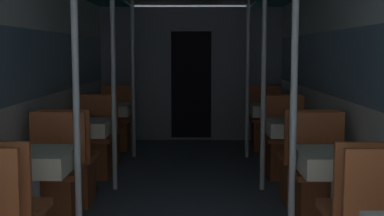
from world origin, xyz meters
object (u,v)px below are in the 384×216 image
support_pole_left_2 (114,87)px  support_pole_left_3 (133,79)px  dining_table_right_1 (339,169)px  support_pole_right_3 (247,79)px  chair_right_far_3 (266,130)px  dining_table_left_3 (109,113)px  support_pole_right_1 (294,104)px  support_pole_left_1 (76,104)px  dining_table_right_2 (295,132)px  chair_right_far_1 (320,191)px  chair_right_near_3 (278,143)px  support_pole_right_2 (263,87)px  dining_table_left_2 (82,132)px  chair_left_near_3 (102,143)px  dining_table_right_3 (272,113)px  chair_left_near_2 (70,174)px  dining_table_left_1 (31,168)px  chair_right_far_2 (286,152)px  chair_left_far_1 (53,190)px  chair_left_far_3 (115,130)px  chair_right_near_2 (306,174)px  chair_left_far_2 (93,152)px

support_pole_left_2 → support_pole_left_3: (0.00, 1.70, 0.00)m
dining_table_right_1 → support_pole_right_3: (-0.33, 3.40, 0.46)m
support_pole_left_2 → chair_right_far_3: (1.86, 2.26, -0.77)m
dining_table_left_3 → support_pole_right_1: 3.90m
support_pole_left_1 → support_pole_left_3: size_ratio=1.00×
dining_table_right_2 → chair_right_far_1: bearing=-90.0°
chair_right_near_3 → support_pole_right_2: bearing=-106.3°
dining_table_left_2 → chair_left_near_3: 1.18m
chair_left_near_3 → chair_right_near_3: 2.20m
dining_table_right_1 → dining_table_right_3: size_ratio=1.00×
chair_left_near_2 → dining_table_left_3: 2.28m
dining_table_left_1 → support_pole_left_3: support_pole_left_3 is taller
support_pole_right_1 → dining_table_right_2: 1.79m
support_pole_right_1 → support_pole_right_3: (0.00, 3.40, 0.00)m
dining_table_left_1 → chair_right_far_1: 2.29m
support_pole_right_1 → chair_right_far_3: size_ratio=2.31×
support_pole_left_1 → dining_table_left_3: 3.45m
dining_table_left_1 → chair_right_far_1: (2.20, 0.56, -0.31)m
dining_table_left_1 → chair_right_far_2: bearing=45.8°
support_pole_right_1 → chair_left_far_1: bearing=163.4°
chair_left_far_3 → support_pole_right_3: support_pole_right_3 is taller
dining_table_left_3 → chair_right_far_1: chair_right_far_1 is taller
dining_table_left_1 → support_pole_left_2: bearing=78.9°
chair_right_far_3 → support_pole_right_3: size_ratio=0.43×
dining_table_right_2 → support_pole_right_3: support_pole_right_3 is taller
chair_right_near_2 → chair_left_near_3: bearing=142.3°
chair_left_far_2 → chair_left_near_3: 0.59m
dining_table_left_1 → chair_left_near_2: size_ratio=0.79×
support_pole_left_2 → chair_left_near_3: size_ratio=2.31×
chair_left_near_2 → chair_right_far_3: size_ratio=1.00×
dining_table_right_1 → dining_table_right_3: 3.40m
chair_left_near_3 → support_pole_left_3: bearing=59.0°
dining_table_left_1 → chair_right_near_2: chair_right_near_2 is taller
chair_right_far_1 → dining_table_left_2: bearing=-27.5°
chair_right_far_2 → support_pole_right_3: support_pole_right_3 is taller
dining_table_left_1 → dining_table_right_2: (2.20, 1.70, 0.00)m
support_pole_left_2 → support_pole_right_1: same height
chair_left_far_1 → chair_left_near_2: 0.59m
chair_right_far_3 → support_pole_left_3: bearing=16.6°
support_pole_right_2 → chair_right_near_3: bearing=73.7°
chair_right_far_1 → support_pole_right_2: (-0.33, 1.14, 0.77)m
chair_left_far_1 → dining_table_right_3: 3.61m
chair_left_far_1 → chair_left_near_2: (0.00, 0.59, 0.00)m
support_pole_left_1 → chair_right_far_1: support_pole_left_1 is taller
support_pole_left_2 → dining_table_right_2: size_ratio=2.94×
chair_right_far_1 → dining_table_right_2: chair_right_far_1 is taller
dining_table_left_1 → dining_table_left_3: bearing=90.0°
dining_table_right_2 → support_pole_left_1: bearing=-137.6°
dining_table_left_2 → chair_right_far_2: (2.20, 0.56, -0.31)m
dining_table_right_1 → chair_right_far_1: (-0.00, 0.56, -0.31)m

